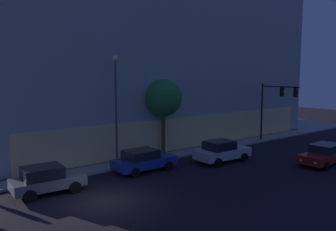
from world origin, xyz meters
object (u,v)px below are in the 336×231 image
object	(u,v)px
car_grey	(46,179)
car_red	(324,154)
sidewalk_tree	(163,98)
street_lamp_sidewalk	(116,97)
car_silver	(222,151)
traffic_light_far_corner	(276,100)
modern_building	(115,52)
car_blue	(144,160)

from	to	relation	value
car_grey	car_red	distance (m)	20.33
car_red	sidewalk_tree	bearing A→B (deg)	129.54
street_lamp_sidewalk	car_silver	world-z (taller)	street_lamp_sidewalk
traffic_light_far_corner	car_silver	world-z (taller)	traffic_light_far_corner
street_lamp_sidewalk	sidewalk_tree	xyz separation A→B (m)	(4.85, 0.59, -0.33)
modern_building	sidewalk_tree	size ratio (longest dim) A/B	5.55
sidewalk_tree	car_grey	xyz separation A→B (m)	(-11.05, -3.37, -4.11)
car_grey	car_blue	distance (m)	7.10
car_blue	car_silver	distance (m)	6.62
traffic_light_far_corner	car_silver	bearing A→B (deg)	-168.35
modern_building	car_silver	world-z (taller)	modern_building
sidewalk_tree	car_red	distance (m)	13.52
street_lamp_sidewalk	sidewalk_tree	bearing A→B (deg)	6.96
car_silver	traffic_light_far_corner	bearing A→B (deg)	11.65
street_lamp_sidewalk	sidewalk_tree	size ratio (longest dim) A/B	1.28
traffic_light_far_corner	car_blue	xyz separation A→B (m)	(-16.30, -0.46, -3.59)
traffic_light_far_corner	car_silver	size ratio (longest dim) A/B	1.26
traffic_light_far_corner	car_blue	size ratio (longest dim) A/B	1.28
traffic_light_far_corner	sidewalk_tree	distance (m)	12.59
modern_building	street_lamp_sidewalk	distance (m)	18.68
traffic_light_far_corner	car_silver	xyz separation A→B (m)	(-9.87, -2.04, -3.54)
sidewalk_tree	modern_building	bearing A→B (deg)	76.14
car_blue	car_grey	bearing A→B (deg)	-176.63
sidewalk_tree	car_grey	size ratio (longest dim) A/B	1.55
modern_building	traffic_light_far_corner	xyz separation A→B (m)	(8.55, -17.82, -5.43)
car_grey	car_blue	xyz separation A→B (m)	(7.08, 0.42, -0.03)
street_lamp_sidewalk	modern_building	bearing A→B (deg)	61.54
modern_building	car_silver	xyz separation A→B (m)	(-1.32, -19.86, -8.97)
sidewalk_tree	car_red	size ratio (longest dim) A/B	1.37
sidewalk_tree	car_silver	xyz separation A→B (m)	(2.46, -4.52, -4.09)
modern_building	car_red	bearing A→B (deg)	-80.10
modern_building	car_silver	size ratio (longest dim) A/B	7.59
street_lamp_sidewalk	sidewalk_tree	world-z (taller)	street_lamp_sidewalk
street_lamp_sidewalk	car_blue	distance (m)	5.13
traffic_light_far_corner	sidewalk_tree	world-z (taller)	sidewalk_tree
sidewalk_tree	car_blue	distance (m)	6.45
car_grey	car_silver	distance (m)	13.56
traffic_light_far_corner	car_grey	xyz separation A→B (m)	(-23.39, -0.88, -3.56)
street_lamp_sidewalk	car_silver	xyz separation A→B (m)	(7.31, -3.93, -4.41)
sidewalk_tree	car_blue	size ratio (longest dim) A/B	1.39
sidewalk_tree	car_grey	bearing A→B (deg)	-163.06
sidewalk_tree	car_grey	distance (m)	12.26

